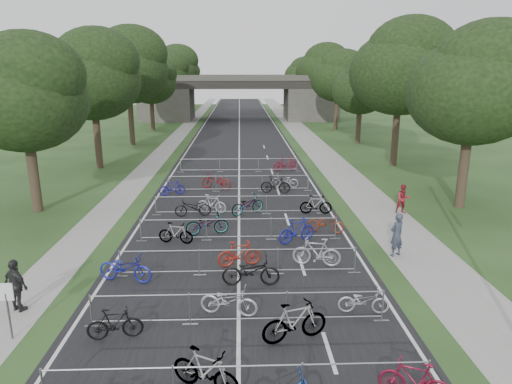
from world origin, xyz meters
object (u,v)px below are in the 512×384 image
Objects in this scene: pedestrian_b at (403,199)px; pedestrian_c at (16,286)px; overpass_bridge at (239,98)px; park_sign at (7,301)px; pedestrian_a at (397,235)px; bike_1 at (206,371)px.

pedestrian_b is 19.44m from pedestrian_c.
pedestrian_c is (-16.55, -10.20, 0.09)m from pedestrian_b.
park_sign is at bearing -96.26° from overpass_bridge.
pedestrian_b is (9.20, -50.13, -2.71)m from overpass_bridge.
pedestrian_a is 6.45m from pedestrian_b.
overpass_bridge is at bearing -111.05° from pedestrian_a.
pedestrian_c reaches higher than bike_1.
bike_1 is at bearing -90.72° from overpass_bridge.
bike_1 is 1.17× the size of pedestrian_b.
overpass_bridge reaches higher than pedestrian_c.
pedestrian_c is at bearing 108.27° from park_sign.
overpass_bridge is 64.59m from bike_1.
park_sign is 19.93m from pedestrian_b.
pedestrian_c is at bearing -96.95° from overpass_bridge.
pedestrian_b is at bearing -139.80° from pedestrian_a.
overpass_bridge is 16.15× the size of pedestrian_a.
pedestrian_c is (-0.55, 1.67, -0.35)m from park_sign.
pedestrian_a is at bearing -133.65° from pedestrian_c.
park_sign is 14.82m from pedestrian_a.
overpass_bridge is at bearing 27.35° from bike_1.
overpass_bridge reaches higher than bike_1.
pedestrian_b reaches higher than bike_1.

